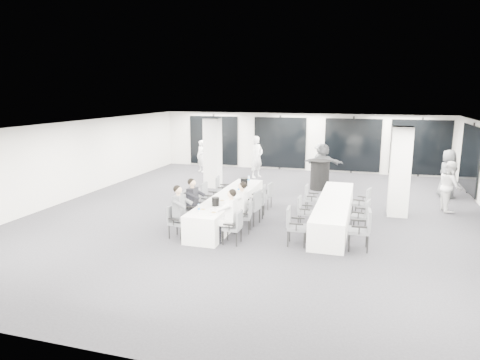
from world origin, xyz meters
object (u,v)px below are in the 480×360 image
object	(u,v)px
chair_side_right_mid	(363,214)
standing_guest_e	(448,171)
chair_main_left_second	(189,207)
chair_side_left_mid	(303,210)
chair_main_right_second	(245,214)
chair_side_right_far	(364,201)
standing_guest_c	(320,159)
chair_main_right_near	(235,225)
standing_guest_g	(201,154)
chair_main_right_fourth	(259,199)
standing_guest_d	(402,157)
chair_main_right_far	(267,194)
chair_side_right_near	(363,227)
standing_guest_a	(257,154)
ice_bucket_near	(216,202)
banquet_table_main	(229,207)
chair_main_left_far	(221,188)
standing_guest_f	(323,161)
chair_main_left_near	(176,219)
chair_main_left_fourth	(208,196)
chair_main_left_mid	(199,203)
ice_bucket_far	(244,182)
banquet_table_side	(334,212)
chair_side_left_far	(310,197)
cocktail_table	(320,175)
chair_side_left_near	(294,224)
chair_main_right_mid	(253,205)
standing_guest_h	(450,183)

from	to	relation	value
chair_side_right_mid	standing_guest_e	xyz separation A→B (m)	(2.89, 4.96, 0.49)
chair_main_left_second	chair_side_left_mid	world-z (taller)	chair_main_left_second
chair_main_right_second	chair_side_right_far	world-z (taller)	chair_side_right_far
chair_side_left_mid	standing_guest_c	xyz separation A→B (m)	(-0.31, 7.18, 0.40)
chair_main_right_near	standing_guest_g	world-z (taller)	standing_guest_g
chair_main_right_fourth	standing_guest_d	distance (m)	8.56
chair_main_right_far	chair_side_right_near	bearing A→B (deg)	-129.55
chair_main_left_second	chair_side_left_mid	distance (m)	3.29
standing_guest_a	ice_bucket_near	distance (m)	7.88
chair_side_right_near	banquet_table_main	bearing A→B (deg)	65.39
chair_main_left_far	chair_side_right_near	distance (m)	5.78
standing_guest_f	standing_guest_c	bearing A→B (deg)	-76.73
chair_main_left_near	chair_main_right_far	bearing A→B (deg)	164.10
chair_main_left_second	standing_guest_e	bearing A→B (deg)	125.09
chair_main_right_fourth	chair_main_left_fourth	bearing A→B (deg)	82.99
chair_main_left_mid	ice_bucket_far	xyz separation A→B (m)	(0.92, 1.70, 0.36)
chair_side_right_mid	banquet_table_side	bearing A→B (deg)	71.29
chair_main_left_second	standing_guest_f	distance (m)	7.61
chair_side_left_far	cocktail_table	bearing A→B (deg)	-177.65
standing_guest_d	ice_bucket_near	bearing A→B (deg)	27.18
chair_main_left_second	chair_side_right_far	xyz separation A→B (m)	(4.78, 2.34, -0.05)
chair_main_left_fourth	chair_side_left_far	bearing A→B (deg)	108.33
chair_main_right_fourth	standing_guest_c	world-z (taller)	standing_guest_c
cocktail_table	standing_guest_e	world-z (taller)	standing_guest_e
banquet_table_main	chair_main_right_second	bearing A→B (deg)	-51.60
chair_main_right_far	chair_side_left_near	size ratio (longest dim) A/B	0.90
chair_side_right_mid	standing_guest_c	distance (m)	7.45
standing_guest_e	chair_side_right_mid	bearing A→B (deg)	122.42
chair_main_right_second	chair_main_right_near	bearing A→B (deg)	170.33
chair_main_left_fourth	chair_side_right_near	xyz separation A→B (m)	(4.79, -1.97, 0.02)
banquet_table_side	standing_guest_e	distance (m)	5.87
chair_side_right_far	chair_main_right_second	bearing A→B (deg)	139.28
chair_main_right_near	standing_guest_a	distance (m)	8.77
banquet_table_main	chair_main_left_far	world-z (taller)	chair_main_left_far
chair_main_left_mid	standing_guest_e	world-z (taller)	standing_guest_e
chair_main_right_mid	standing_guest_c	world-z (taller)	standing_guest_c
banquet_table_main	chair_main_left_fourth	xyz separation A→B (m)	(-0.84, 0.46, 0.19)
chair_side_right_mid	ice_bucket_near	distance (m)	4.11
banquet_table_main	chair_main_right_near	size ratio (longest dim) A/B	5.73
cocktail_table	chair_main_left_second	size ratio (longest dim) A/B	1.13
chair_main_left_second	chair_main_right_far	size ratio (longest dim) A/B	1.19
chair_main_left_far	standing_guest_h	world-z (taller)	standing_guest_h
banquet_table_side	ice_bucket_near	size ratio (longest dim) A/B	21.07
chair_main_left_second	standing_guest_a	xyz separation A→B (m)	(0.02, 7.66, 0.47)
standing_guest_h	banquet_table_side	bearing A→B (deg)	116.73
banquet_table_main	chair_main_right_mid	distance (m)	0.91
chair_main_left_far	chair_main_left_second	bearing A→B (deg)	-9.29
standing_guest_h	chair_side_left_mid	bearing A→B (deg)	115.46
chair_main_right_far	ice_bucket_near	distance (m)	2.90
chair_main_right_far	chair_side_left_near	xyz separation A→B (m)	(1.45, -3.16, 0.06)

